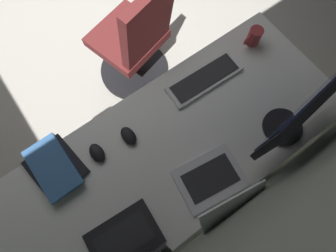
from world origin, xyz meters
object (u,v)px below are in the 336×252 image
(monitor_primary, at_px, (306,108))
(laptop_left, at_px, (219,190))
(mouse_main, at_px, (97,153))
(book_stack_near, at_px, (54,167))
(laptop_leftmost, at_px, (129,251))
(coffee_mug, at_px, (254,37))
(office_chair, at_px, (135,44))
(mouse_spare, at_px, (128,136))
(drawer_pedestal, at_px, (198,150))
(keyboard_main, at_px, (204,79))

(monitor_primary, distance_m, laptop_left, 0.51)
(mouse_main, height_order, book_stack_near, book_stack_near)
(laptop_leftmost, distance_m, laptop_left, 0.46)
(monitor_primary, distance_m, coffee_mug, 0.55)
(laptop_left, distance_m, mouse_main, 0.60)
(laptop_leftmost, distance_m, office_chair, 1.30)
(laptop_left, bearing_deg, mouse_spare, -68.04)
(laptop_leftmost, bearing_deg, book_stack_near, -79.65)
(book_stack_near, bearing_deg, monitor_primary, 154.56)
(drawer_pedestal, xyz_separation_m, coffee_mug, (-0.54, -0.26, 0.43))
(mouse_main, distance_m, book_stack_near, 0.21)
(coffee_mug, bearing_deg, office_chair, -51.19)
(book_stack_near, bearing_deg, office_chair, -145.24)
(drawer_pedestal, height_order, laptop_left, laptop_left)
(drawer_pedestal, xyz_separation_m, office_chair, (-0.09, -0.82, 0.11))
(monitor_primary, xyz_separation_m, office_chair, (0.24, -1.03, -0.53))
(laptop_leftmost, height_order, laptop_left, laptop_leftmost)
(monitor_primary, xyz_separation_m, coffee_mug, (-0.21, -0.47, -0.20))
(laptop_leftmost, xyz_separation_m, book_stack_near, (0.09, -0.51, -0.03))
(monitor_primary, distance_m, keyboard_main, 0.52)
(laptop_leftmost, xyz_separation_m, mouse_main, (-0.11, -0.45, -0.03))
(drawer_pedestal, xyz_separation_m, keyboard_main, (-0.18, -0.24, 0.39))
(office_chair, bearing_deg, keyboard_main, 98.46)
(mouse_spare, xyz_separation_m, coffee_mug, (-0.87, -0.06, 0.03))
(mouse_main, relative_size, book_stack_near, 0.35)
(laptop_left, height_order, coffee_mug, laptop_left)
(book_stack_near, relative_size, coffee_mug, 2.58)
(laptop_left, bearing_deg, laptop_leftmost, -3.97)
(laptop_leftmost, relative_size, book_stack_near, 1.10)
(mouse_spare, bearing_deg, office_chair, -123.80)
(monitor_primary, bearing_deg, keyboard_main, -71.30)
(mouse_main, height_order, mouse_spare, same)
(book_stack_near, distance_m, coffee_mug, 1.24)
(book_stack_near, relative_size, office_chair, 0.31)
(mouse_spare, bearing_deg, monitor_primary, 147.81)
(office_chair, bearing_deg, mouse_main, 45.85)
(drawer_pedestal, height_order, coffee_mug, coffee_mug)
(book_stack_near, height_order, office_chair, office_chair)
(laptop_leftmost, bearing_deg, coffee_mug, -156.83)
(keyboard_main, xyz_separation_m, office_chair, (0.09, -0.59, -0.28))
(laptop_left, xyz_separation_m, book_stack_near, (0.56, -0.54, -0.03))
(monitor_primary, height_order, book_stack_near, monitor_primary)
(coffee_mug, bearing_deg, laptop_leftmost, 23.17)
(drawer_pedestal, bearing_deg, keyboard_main, -126.90)
(laptop_left, relative_size, mouse_spare, 3.60)
(laptop_leftmost, distance_m, coffee_mug, 1.24)
(drawer_pedestal, distance_m, coffee_mug, 0.74)
(drawer_pedestal, xyz_separation_m, mouse_spare, (0.33, -0.21, 0.40))
(drawer_pedestal, xyz_separation_m, laptop_left, (0.14, 0.26, 0.43))
(mouse_main, height_order, office_chair, office_chair)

